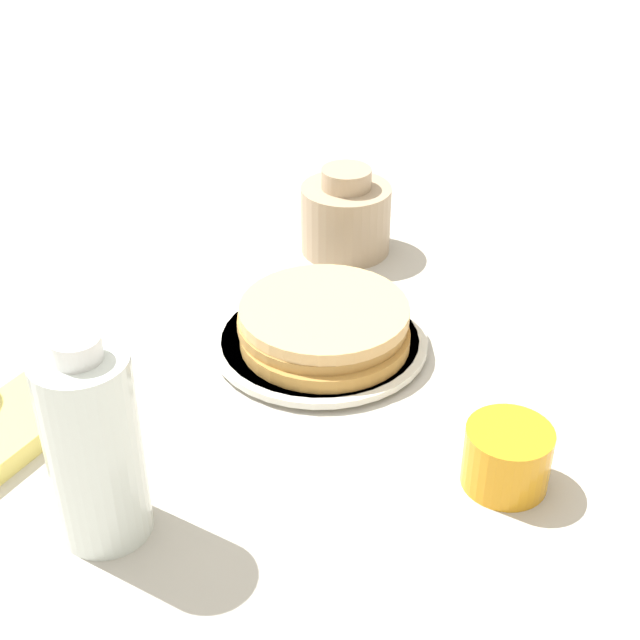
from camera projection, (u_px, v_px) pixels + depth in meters
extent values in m
plane|color=#BCB7AD|center=(308.00, 352.00, 0.91)|extent=(4.00, 4.00, 0.00)
cylinder|color=silver|center=(320.00, 342.00, 0.92)|extent=(0.20, 0.20, 0.01)
cylinder|color=silver|center=(320.00, 340.00, 0.92)|extent=(0.22, 0.22, 0.01)
cylinder|color=#B6833D|center=(325.00, 334.00, 0.91)|extent=(0.17, 0.17, 0.01)
cylinder|color=#AF8142|center=(322.00, 322.00, 0.90)|extent=(0.17, 0.17, 0.01)
cylinder|color=#E0B476|center=(324.00, 312.00, 0.90)|extent=(0.17, 0.17, 0.01)
cylinder|color=orange|center=(507.00, 457.00, 0.74)|extent=(0.07, 0.07, 0.06)
cylinder|color=tan|center=(346.00, 219.00, 1.08)|extent=(0.11, 0.11, 0.08)
cylinder|color=tan|center=(346.00, 178.00, 1.05)|extent=(0.06, 0.06, 0.02)
cylinder|color=silver|center=(94.00, 448.00, 0.66)|extent=(0.07, 0.07, 0.16)
cylinder|color=white|center=(76.00, 348.00, 0.62)|extent=(0.04, 0.04, 0.02)
cube|color=#E5D166|center=(6.00, 430.00, 0.79)|extent=(0.16, 0.13, 0.02)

